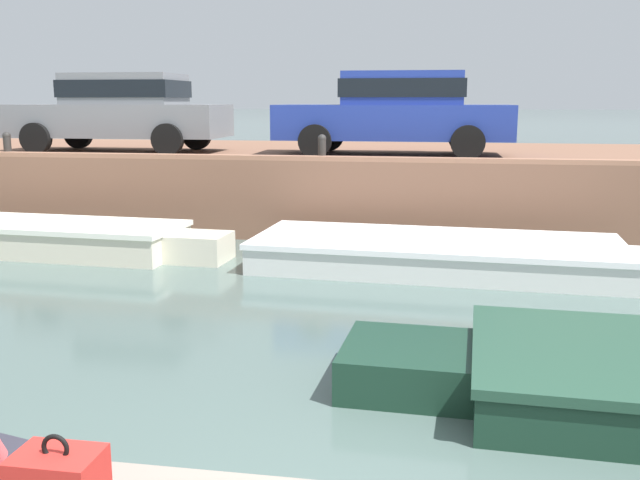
% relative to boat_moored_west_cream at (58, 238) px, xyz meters
% --- Properties ---
extents(ground_plane, '(400.00, 400.00, 0.00)m').
position_rel_boat_moored_west_cream_xyz_m(ground_plane, '(5.62, -3.14, -0.25)').
color(ground_plane, '#4C605B').
extents(far_quay_wall, '(60.00, 6.00, 1.41)m').
position_rel_boat_moored_west_cream_xyz_m(far_quay_wall, '(5.62, 4.60, 0.45)').
color(far_quay_wall, brown).
rests_on(far_quay_wall, ground).
extents(far_wall_coping, '(60.00, 0.24, 0.08)m').
position_rel_boat_moored_west_cream_xyz_m(far_wall_coping, '(5.62, 1.72, 1.20)').
color(far_wall_coping, '#9F6C52').
rests_on(far_wall_coping, far_quay_wall).
extents(boat_moored_west_cream, '(5.39, 1.76, 0.50)m').
position_rel_boat_moored_west_cream_xyz_m(boat_moored_west_cream, '(0.00, 0.00, 0.00)').
color(boat_moored_west_cream, silver).
rests_on(boat_moored_west_cream, ground).
extents(boat_moored_central_white, '(6.39, 2.44, 0.45)m').
position_rel_boat_moored_west_cream_xyz_m(boat_moored_central_white, '(6.26, -0.09, -0.03)').
color(boat_moored_central_white, white).
rests_on(boat_moored_central_white, ground).
extents(car_leftmost_grey, '(4.33, 1.91, 1.54)m').
position_rel_boat_moored_west_cream_xyz_m(car_leftmost_grey, '(-0.32, 3.23, 2.00)').
color(car_leftmost_grey, slate).
rests_on(car_leftmost_grey, far_quay_wall).
extents(car_left_inner_blue, '(4.39, 2.00, 1.54)m').
position_rel_boat_moored_west_cream_xyz_m(car_left_inner_blue, '(5.19, 3.24, 2.00)').
color(car_left_inner_blue, '#233893').
rests_on(car_left_inner_blue, far_quay_wall).
extents(mooring_bollard_west, '(0.15, 0.15, 0.44)m').
position_rel_boat_moored_west_cream_xyz_m(mooring_bollard_west, '(-1.98, 1.85, 1.40)').
color(mooring_bollard_west, '#2D2B28').
rests_on(mooring_bollard_west, far_quay_wall).
extents(mooring_bollard_mid, '(0.15, 0.15, 0.44)m').
position_rel_boat_moored_west_cream_xyz_m(mooring_bollard_mid, '(4.00, 1.85, 1.40)').
color(mooring_bollard_mid, '#2D2B28').
rests_on(mooring_bollard_mid, far_quay_wall).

